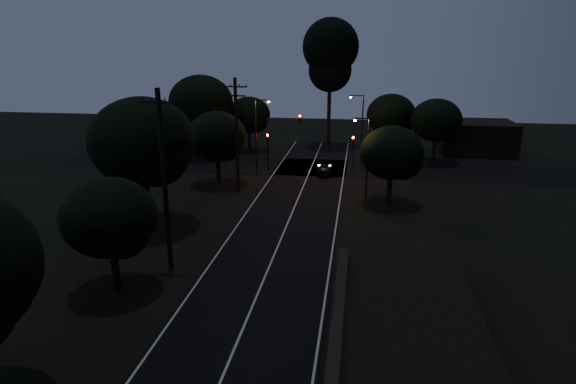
% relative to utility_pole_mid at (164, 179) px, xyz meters
% --- Properties ---
extents(road_surface, '(60.00, 70.00, 0.03)m').
position_rel_utility_pole_mid_xyz_m(road_surface, '(6.00, 16.12, -5.73)').
color(road_surface, black).
rests_on(road_surface, ground).
extents(utility_pole_mid, '(2.20, 0.30, 11.00)m').
position_rel_utility_pole_mid_xyz_m(utility_pole_mid, '(0.00, 0.00, 0.00)').
color(utility_pole_mid, black).
rests_on(utility_pole_mid, ground).
extents(utility_pole_far, '(2.20, 0.30, 10.50)m').
position_rel_utility_pole_mid_xyz_m(utility_pole_far, '(0.00, 17.00, -0.25)').
color(utility_pole_far, black).
rests_on(utility_pole_far, ground).
extents(tree_left_b, '(5.12, 5.12, 6.51)m').
position_rel_utility_pole_mid_xyz_m(tree_left_b, '(-1.82, -3.10, -1.52)').
color(tree_left_b, black).
rests_on(tree_left_b, ground).
extents(tree_left_c, '(7.74, 7.74, 9.77)m').
position_rel_utility_pole_mid_xyz_m(tree_left_c, '(-4.23, 6.84, 0.58)').
color(tree_left_c, black).
rests_on(tree_left_c, ground).
extents(tree_left_d, '(5.68, 5.68, 7.20)m').
position_rel_utility_pole_mid_xyz_m(tree_left_d, '(-2.30, 18.89, -1.07)').
color(tree_left_d, black).
rests_on(tree_left_d, ground).
extents(tree_far_nw, '(5.53, 5.53, 7.00)m').
position_rel_utility_pole_mid_xyz_m(tree_far_nw, '(-2.80, 34.89, -1.21)').
color(tree_far_nw, black).
rests_on(tree_far_nw, ground).
extents(tree_far_w, '(7.78, 7.78, 9.92)m').
position_rel_utility_pole_mid_xyz_m(tree_far_w, '(-7.72, 30.84, 0.71)').
color(tree_far_w, black).
rests_on(tree_far_w, ground).
extents(tree_far_ne, '(6.02, 6.02, 7.61)m').
position_rel_utility_pole_mid_xyz_m(tree_far_ne, '(15.21, 34.88, -0.82)').
color(tree_far_ne, black).
rests_on(tree_far_ne, ground).
extents(tree_far_e, '(5.85, 5.85, 7.42)m').
position_rel_utility_pole_mid_xyz_m(tree_far_e, '(20.21, 31.88, -0.93)').
color(tree_far_e, black).
rests_on(tree_far_e, ground).
extents(tree_right_a, '(5.37, 5.37, 6.83)m').
position_rel_utility_pole_mid_xyz_m(tree_right_a, '(14.19, 14.89, -1.31)').
color(tree_right_a, black).
rests_on(tree_right_a, ground).
extents(tall_pine, '(7.39, 7.39, 16.80)m').
position_rel_utility_pole_mid_xyz_m(tall_pine, '(7.00, 40.00, 6.38)').
color(tall_pine, black).
rests_on(tall_pine, ground).
extents(building_left, '(10.00, 8.00, 4.40)m').
position_rel_utility_pole_mid_xyz_m(building_left, '(-14.00, 37.00, -3.54)').
color(building_left, black).
rests_on(building_left, ground).
extents(building_right, '(9.00, 7.00, 4.00)m').
position_rel_utility_pole_mid_xyz_m(building_right, '(26.00, 38.00, -3.74)').
color(building_right, black).
rests_on(building_right, ground).
extents(signal_left, '(0.28, 0.35, 4.10)m').
position_rel_utility_pole_mid_xyz_m(signal_left, '(1.40, 24.99, -2.90)').
color(signal_left, black).
rests_on(signal_left, ground).
extents(signal_right, '(0.28, 0.35, 4.10)m').
position_rel_utility_pole_mid_xyz_m(signal_right, '(10.60, 24.99, -2.90)').
color(signal_right, black).
rests_on(signal_right, ground).
extents(signal_mast, '(3.70, 0.35, 6.25)m').
position_rel_utility_pole_mid_xyz_m(signal_mast, '(3.09, 24.99, -1.40)').
color(signal_mast, black).
rests_on(signal_mast, ground).
extents(streetlight_a, '(1.66, 0.26, 8.00)m').
position_rel_utility_pole_mid_xyz_m(streetlight_a, '(0.69, 23.00, -1.10)').
color(streetlight_a, black).
rests_on(streetlight_a, ground).
extents(streetlight_b, '(1.66, 0.26, 8.00)m').
position_rel_utility_pole_mid_xyz_m(streetlight_b, '(11.31, 29.00, -1.10)').
color(streetlight_b, black).
rests_on(streetlight_b, ground).
extents(streetlight_c, '(1.46, 0.26, 7.50)m').
position_rel_utility_pole_mid_xyz_m(streetlight_c, '(11.83, 15.00, -1.39)').
color(streetlight_c, black).
rests_on(streetlight_c, ground).
extents(car, '(1.61, 3.55, 1.18)m').
position_rel_utility_pole_mid_xyz_m(car, '(7.67, 23.97, -5.15)').
color(car, black).
rests_on(car, ground).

